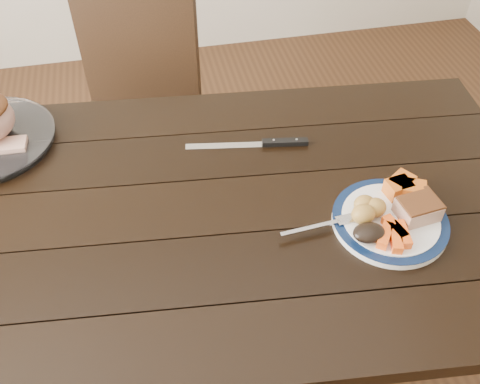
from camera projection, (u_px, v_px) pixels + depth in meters
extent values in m
plane|color=#472B16|center=(215.00, 360.00, 1.78)|extent=(4.00, 4.00, 0.00)
cube|color=black|center=(205.00, 212.00, 1.26)|extent=(1.68, 1.05, 0.04)
cube|color=black|center=(412.00, 190.00, 1.84)|extent=(0.07, 0.07, 0.71)
cube|color=black|center=(131.00, 140.00, 1.88)|extent=(0.55, 0.55, 0.04)
cube|color=black|center=(138.00, 48.00, 1.84)|extent=(0.40, 0.19, 0.46)
cube|color=black|center=(196.00, 162.00, 2.15)|extent=(0.04, 0.04, 0.43)
cube|color=black|center=(173.00, 229.00, 1.90)|extent=(0.04, 0.04, 0.43)
cube|color=black|center=(111.00, 152.00, 2.19)|extent=(0.04, 0.04, 0.43)
cube|color=black|center=(77.00, 216.00, 1.94)|extent=(0.04, 0.04, 0.43)
cylinder|color=white|center=(390.00, 222.00, 1.20)|extent=(0.26, 0.26, 0.02)
torus|color=#0B1A39|center=(390.00, 219.00, 1.19)|extent=(0.26, 0.26, 0.02)
cube|color=tan|center=(418.00, 210.00, 1.18)|extent=(0.09, 0.08, 0.04)
ellipsoid|color=gold|center=(375.00, 207.00, 1.18)|extent=(0.05, 0.05, 0.04)
ellipsoid|color=gold|center=(363.00, 214.00, 1.17)|extent=(0.05, 0.05, 0.04)
ellipsoid|color=gold|center=(365.00, 204.00, 1.19)|extent=(0.05, 0.04, 0.04)
cube|color=#FF5915|center=(395.00, 228.00, 1.16)|extent=(0.04, 0.07, 0.02)
cube|color=#FF5915|center=(396.00, 239.00, 1.13)|extent=(0.04, 0.07, 0.02)
cube|color=#FF5915|center=(403.00, 234.00, 1.14)|extent=(0.03, 0.07, 0.02)
cube|color=#FF5915|center=(385.00, 235.00, 1.14)|extent=(0.06, 0.07, 0.02)
cube|color=orange|center=(401.00, 184.00, 1.24)|extent=(0.07, 0.07, 0.04)
cube|color=orange|center=(398.00, 188.00, 1.23)|extent=(0.06, 0.05, 0.04)
cube|color=orange|center=(413.00, 191.00, 1.22)|extent=(0.07, 0.06, 0.04)
ellipsoid|color=black|center=(369.00, 233.00, 1.14)|extent=(0.07, 0.05, 0.03)
cube|color=silver|center=(311.00, 228.00, 1.17)|extent=(0.14, 0.02, 0.00)
cube|color=silver|center=(346.00, 220.00, 1.19)|extent=(0.05, 0.03, 0.00)
cube|color=tan|center=(12.00, 145.00, 1.36)|extent=(0.07, 0.06, 0.02)
cube|color=silver|center=(224.00, 146.00, 1.39)|extent=(0.20, 0.05, 0.00)
cube|color=black|center=(285.00, 142.00, 1.40)|extent=(0.12, 0.04, 0.01)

